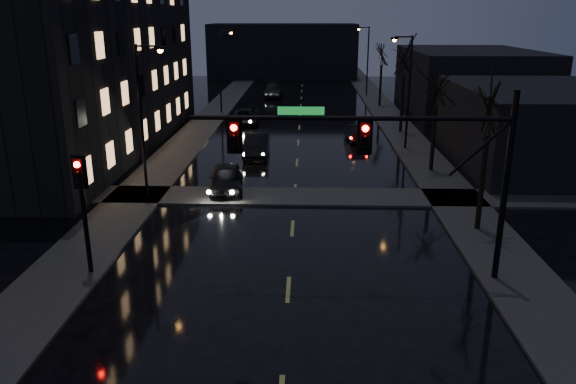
# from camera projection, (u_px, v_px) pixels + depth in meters

# --- Properties ---
(sidewalk_left) EXTENTS (3.00, 140.00, 0.12)m
(sidewalk_left) POSITION_uv_depth(u_px,v_px,m) (195.00, 133.00, 46.01)
(sidewalk_left) COLOR #2D2D2B
(sidewalk_left) RESTS_ON ground
(sidewalk_right) EXTENTS (3.00, 140.00, 0.12)m
(sidewalk_right) POSITION_uv_depth(u_px,v_px,m) (403.00, 135.00, 45.49)
(sidewalk_right) COLOR #2D2D2B
(sidewalk_right) RESTS_ON ground
(sidewalk_cross) EXTENTS (40.00, 3.00, 0.12)m
(sidewalk_cross) POSITION_uv_depth(u_px,v_px,m) (295.00, 197.00, 30.04)
(sidewalk_cross) COLOR #2D2D2B
(sidewalk_cross) RESTS_ON ground
(apartment_block) EXTENTS (12.00, 30.00, 12.00)m
(apartment_block) POSITION_uv_depth(u_px,v_px,m) (66.00, 64.00, 39.70)
(apartment_block) COLOR black
(apartment_block) RESTS_ON ground
(commercial_right_near) EXTENTS (10.00, 14.00, 5.00)m
(commercial_right_near) POSITION_uv_depth(u_px,v_px,m) (538.00, 127.00, 35.96)
(commercial_right_near) COLOR black
(commercial_right_near) RESTS_ON ground
(commercial_right_far) EXTENTS (12.00, 18.00, 6.00)m
(commercial_right_far) POSITION_uv_depth(u_px,v_px,m) (469.00, 80.00, 56.72)
(commercial_right_far) COLOR black
(commercial_right_far) RESTS_ON ground
(far_block) EXTENTS (22.00, 10.00, 8.00)m
(far_block) POSITION_uv_depth(u_px,v_px,m) (283.00, 51.00, 85.60)
(far_block) COLOR black
(far_block) RESTS_ON ground
(signal_mast) EXTENTS (11.11, 0.41, 7.00)m
(signal_mast) POSITION_uv_depth(u_px,v_px,m) (400.00, 151.00, 19.41)
(signal_mast) COLOR black
(signal_mast) RESTS_ON ground
(signal_pole_left) EXTENTS (0.35, 0.41, 4.53)m
(signal_pole_left) POSITION_uv_depth(u_px,v_px,m) (83.00, 199.00, 20.32)
(signal_pole_left) COLOR black
(signal_pole_left) RESTS_ON ground
(tree_near) EXTENTS (3.52, 3.52, 8.08)m
(tree_near) POSITION_uv_depth(u_px,v_px,m) (492.00, 93.00, 23.62)
(tree_near) COLOR black
(tree_near) RESTS_ON ground
(tree_mid_a) EXTENTS (3.30, 3.30, 7.58)m
(tree_mid_a) POSITION_uv_depth(u_px,v_px,m) (438.00, 77.00, 33.27)
(tree_mid_a) COLOR black
(tree_mid_a) RESTS_ON ground
(tree_mid_b) EXTENTS (3.74, 3.74, 8.59)m
(tree_mid_b) POSITION_uv_depth(u_px,v_px,m) (405.00, 51.00, 44.46)
(tree_mid_b) COLOR black
(tree_mid_b) RESTS_ON ground
(tree_far) EXTENTS (3.43, 3.43, 7.88)m
(tree_far) POSITION_uv_depth(u_px,v_px,m) (382.00, 48.00, 57.96)
(tree_far) COLOR black
(tree_far) RESTS_ON ground
(streetlight_l_near) EXTENTS (1.53, 0.28, 8.00)m
(streetlight_l_near) POSITION_uv_depth(u_px,v_px,m) (145.00, 110.00, 28.36)
(streetlight_l_near) COLOR black
(streetlight_l_near) RESTS_ON ground
(streetlight_l_far) EXTENTS (1.53, 0.28, 8.00)m
(streetlight_l_far) POSITION_uv_depth(u_px,v_px,m) (222.00, 64.00, 54.08)
(streetlight_l_far) COLOR black
(streetlight_l_far) RESTS_ON ground
(streetlight_r_mid) EXTENTS (1.53, 0.28, 8.00)m
(streetlight_r_mid) POSITION_uv_depth(u_px,v_px,m) (406.00, 83.00, 39.33)
(streetlight_r_mid) COLOR black
(streetlight_r_mid) RESTS_ON ground
(streetlight_r_far) EXTENTS (1.53, 0.28, 8.00)m
(streetlight_r_far) POSITION_uv_depth(u_px,v_px,m) (366.00, 55.00, 65.99)
(streetlight_r_far) COLOR black
(streetlight_r_far) RESTS_ON ground
(oncoming_car_a) EXTENTS (2.27, 4.59, 1.50)m
(oncoming_car_a) POSITION_uv_depth(u_px,v_px,m) (226.00, 178.00, 30.89)
(oncoming_car_a) COLOR black
(oncoming_car_a) RESTS_ON ground
(oncoming_car_b) EXTENTS (1.74, 4.73, 1.55)m
(oncoming_car_b) POSITION_uv_depth(u_px,v_px,m) (256.00, 145.00, 38.67)
(oncoming_car_b) COLOR black
(oncoming_car_b) RESTS_ON ground
(oncoming_car_c) EXTENTS (2.51, 4.91, 1.33)m
(oncoming_car_c) POSITION_uv_depth(u_px,v_px,m) (246.00, 117.00, 49.82)
(oncoming_car_c) COLOR black
(oncoming_car_c) RESTS_ON ground
(oncoming_car_d) EXTENTS (2.72, 5.81, 1.64)m
(oncoming_car_d) POSITION_uv_depth(u_px,v_px,m) (273.00, 90.00, 66.32)
(oncoming_car_d) COLOR black
(oncoming_car_d) RESTS_ON ground
(lead_car) EXTENTS (1.75, 4.15, 1.33)m
(lead_car) POSITION_uv_depth(u_px,v_px,m) (357.00, 132.00, 43.27)
(lead_car) COLOR black
(lead_car) RESTS_ON ground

